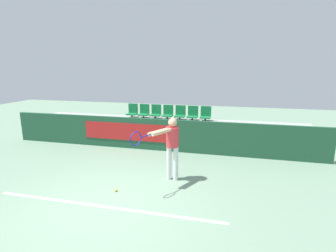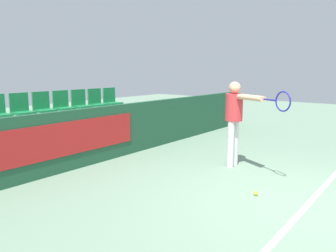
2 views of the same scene
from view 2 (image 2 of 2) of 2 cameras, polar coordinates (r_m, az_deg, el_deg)
The scene contains 20 objects.
ground_plane at distance 5.06m, azimuth 21.58°, elevation -12.55°, with size 30.00×30.00×0.00m, color gray.
court_baseline at distance 5.03m, azimuth 22.93°, elevation -12.73°, with size 5.17×0.08×0.01m.
barrier_wall at distance 6.95m, azimuth -10.17°, elevation -1.13°, with size 11.22×0.14×1.13m.
bleacher_tier_front at distance 7.46m, azimuth -12.83°, elevation -3.32°, with size 10.82×0.96×0.41m.
bleacher_tier_middle at distance 8.17m, azimuth -17.12°, elevation -0.91°, with size 10.82×0.96×0.81m.
stadium_chair_0 at distance 6.65m, azimuth -23.94°, elevation -1.62°, with size 0.41×0.36×0.56m.
stadium_chair_1 at distance 6.89m, azimuth -20.20°, elevation -1.00°, with size 0.41×0.36×0.56m.
stadium_chair_2 at distance 7.17m, azimuth -16.73°, elevation -0.42°, with size 0.41×0.36×0.56m.
stadium_chair_3 at distance 7.46m, azimuth -13.54°, elevation 0.12°, with size 0.41×0.36×0.56m.
stadium_chair_4 at distance 7.78m, azimuth -10.59°, elevation 0.62°, with size 0.41×0.36×0.56m.
stadium_chair_5 at distance 8.12m, azimuth -7.88°, elevation 1.08°, with size 0.41×0.36×0.56m.
stadium_chair_6 at distance 8.48m, azimuth -5.40°, elevation 1.49°, with size 0.41×0.36×0.56m.
stadium_chair_8 at distance 7.67m, azimuth -24.16°, elevation 2.85°, with size 0.41×0.36×0.56m.
stadium_chair_9 at distance 7.91m, azimuth -20.89°, elevation 3.25°, with size 0.41×0.36×0.56m.
stadium_chair_10 at distance 8.18m, azimuth -17.83°, elevation 3.62°, with size 0.41×0.36×0.56m.
stadium_chair_11 at distance 8.48m, azimuth -14.97°, elevation 3.96°, with size 0.41×0.36×0.56m.
stadium_chair_12 at distance 8.79m, azimuth -12.30°, elevation 4.26°, with size 0.41×0.36×0.56m.
stadium_chair_13 at distance 9.12m, azimuth -9.82°, elevation 4.54°, with size 0.41×0.36×0.56m.
tennis_player at distance 6.30m, azimuth 11.80°, elevation 1.96°, with size 0.81×1.43×1.64m.
tennis_ball at distance 5.17m, azimuth 15.05°, elevation -11.27°, with size 0.07×0.07×0.07m.
Camera 2 is at (-4.53, -1.27, 1.86)m, focal length 35.00 mm.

